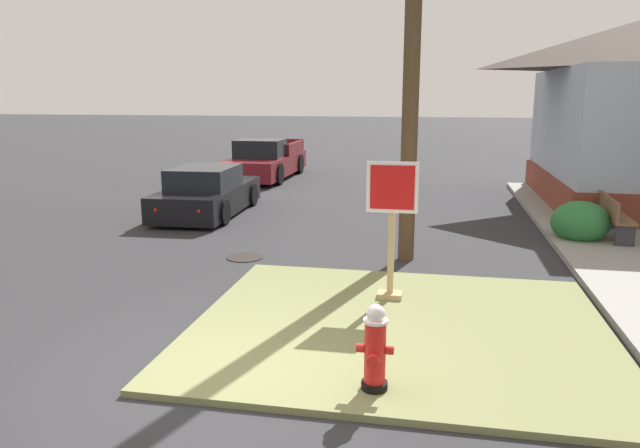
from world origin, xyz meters
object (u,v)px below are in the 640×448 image
at_px(fire_hydrant, 375,350).
at_px(parked_sedan_black, 207,193).
at_px(pickup_truck_maroon, 265,162).
at_px(stop_sign, 391,233).
at_px(manhole_cover, 245,257).
at_px(street_bench, 613,214).

height_order(fire_hydrant, parked_sedan_black, parked_sedan_black).
xyz_separation_m(parked_sedan_black, pickup_truck_maroon, (-0.40, 6.80, 0.08)).
distance_m(stop_sign, manhole_cover, 3.69).
height_order(fire_hydrant, stop_sign, stop_sign).
bearing_deg(parked_sedan_black, fire_hydrant, -59.07).
relative_size(fire_hydrant, manhole_cover, 1.30).
bearing_deg(parked_sedan_black, manhole_cover, -59.77).
bearing_deg(street_bench, fire_hydrant, -119.30).
bearing_deg(pickup_truck_maroon, street_bench, -39.21).
bearing_deg(fire_hydrant, manhole_cover, 121.48).
bearing_deg(parked_sedan_black, pickup_truck_maroon, 93.33).
distance_m(manhole_cover, pickup_truck_maroon, 11.06).
bearing_deg(fire_hydrant, pickup_truck_maroon, 109.94).
bearing_deg(pickup_truck_maroon, fire_hydrant, -70.06).
distance_m(stop_sign, street_bench, 6.36).
distance_m(stop_sign, parked_sedan_black, 7.89).
bearing_deg(street_bench, parked_sedan_black, 172.48).
xyz_separation_m(fire_hydrant, street_bench, (4.22, 7.52, 0.08)).
bearing_deg(stop_sign, manhole_cover, 145.45).
distance_m(parked_sedan_black, pickup_truck_maroon, 6.82).
bearing_deg(fire_hydrant, parked_sedan_black, 120.93).
xyz_separation_m(fire_hydrant, stop_sign, (-0.07, 2.86, 0.56)).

